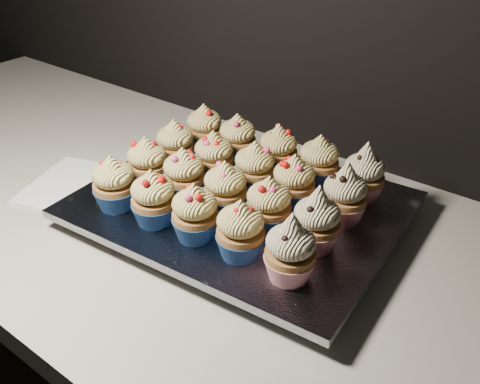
% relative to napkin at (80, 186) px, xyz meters
% --- Properties ---
extents(worktop, '(2.44, 0.64, 0.04)m').
position_rel_napkin_xyz_m(worktop, '(0.52, 0.06, -0.02)').
color(worktop, beige).
rests_on(worktop, cabinet).
extents(napkin, '(0.21, 0.21, 0.00)m').
position_rel_napkin_xyz_m(napkin, '(0.00, 0.00, 0.00)').
color(napkin, white).
rests_on(napkin, worktop).
extents(baking_tray, '(0.45, 0.35, 0.02)m').
position_rel_napkin_xyz_m(baking_tray, '(0.27, 0.09, 0.01)').
color(baking_tray, black).
rests_on(baking_tray, worktop).
extents(foil_lining, '(0.48, 0.39, 0.01)m').
position_rel_napkin_xyz_m(foil_lining, '(0.27, 0.09, 0.03)').
color(foil_lining, silver).
rests_on(foil_lining, baking_tray).
extents(cupcake_0, '(0.06, 0.06, 0.08)m').
position_rel_napkin_xyz_m(cupcake_0, '(0.14, -0.03, 0.07)').
color(cupcake_0, navy).
rests_on(cupcake_0, foil_lining).
extents(cupcake_1, '(0.06, 0.06, 0.08)m').
position_rel_napkin_xyz_m(cupcake_1, '(0.21, -0.03, 0.07)').
color(cupcake_1, navy).
rests_on(cupcake_1, foil_lining).
extents(cupcake_2, '(0.06, 0.06, 0.08)m').
position_rel_napkin_xyz_m(cupcake_2, '(0.28, -0.02, 0.07)').
color(cupcake_2, navy).
rests_on(cupcake_2, foil_lining).
extents(cupcake_3, '(0.06, 0.06, 0.08)m').
position_rel_napkin_xyz_m(cupcake_3, '(0.35, -0.02, 0.07)').
color(cupcake_3, navy).
rests_on(cupcake_3, foil_lining).
extents(cupcake_4, '(0.06, 0.06, 0.10)m').
position_rel_napkin_xyz_m(cupcake_4, '(0.42, -0.01, 0.07)').
color(cupcake_4, red).
rests_on(cupcake_4, foil_lining).
extents(cupcake_5, '(0.06, 0.06, 0.08)m').
position_rel_napkin_xyz_m(cupcake_5, '(0.13, 0.04, 0.07)').
color(cupcake_5, navy).
rests_on(cupcake_5, foil_lining).
extents(cupcake_6, '(0.06, 0.06, 0.08)m').
position_rel_napkin_xyz_m(cupcake_6, '(0.20, 0.04, 0.07)').
color(cupcake_6, navy).
rests_on(cupcake_6, foil_lining).
extents(cupcake_7, '(0.06, 0.06, 0.08)m').
position_rel_napkin_xyz_m(cupcake_7, '(0.27, 0.05, 0.07)').
color(cupcake_7, navy).
rests_on(cupcake_7, foil_lining).
extents(cupcake_8, '(0.06, 0.06, 0.08)m').
position_rel_napkin_xyz_m(cupcake_8, '(0.35, 0.05, 0.07)').
color(cupcake_8, navy).
rests_on(cupcake_8, foil_lining).
extents(cupcake_9, '(0.06, 0.06, 0.10)m').
position_rel_napkin_xyz_m(cupcake_9, '(0.42, 0.06, 0.07)').
color(cupcake_9, red).
rests_on(cupcake_9, foil_lining).
extents(cupcake_10, '(0.06, 0.06, 0.08)m').
position_rel_napkin_xyz_m(cupcake_10, '(0.12, 0.11, 0.07)').
color(cupcake_10, navy).
rests_on(cupcake_10, foil_lining).
extents(cupcake_11, '(0.06, 0.06, 0.08)m').
position_rel_napkin_xyz_m(cupcake_11, '(0.20, 0.12, 0.07)').
color(cupcake_11, navy).
rests_on(cupcake_11, foil_lining).
extents(cupcake_12, '(0.06, 0.06, 0.08)m').
position_rel_napkin_xyz_m(cupcake_12, '(0.27, 0.13, 0.07)').
color(cupcake_12, navy).
rests_on(cupcake_12, foil_lining).
extents(cupcake_13, '(0.06, 0.06, 0.08)m').
position_rel_napkin_xyz_m(cupcake_13, '(0.34, 0.13, 0.07)').
color(cupcake_13, navy).
rests_on(cupcake_13, foil_lining).
extents(cupcake_14, '(0.06, 0.06, 0.10)m').
position_rel_napkin_xyz_m(cupcake_14, '(0.42, 0.14, 0.07)').
color(cupcake_14, red).
rests_on(cupcake_14, foil_lining).
extents(cupcake_15, '(0.06, 0.06, 0.08)m').
position_rel_napkin_xyz_m(cupcake_15, '(0.12, 0.19, 0.07)').
color(cupcake_15, navy).
rests_on(cupcake_15, foil_lining).
extents(cupcake_16, '(0.06, 0.06, 0.08)m').
position_rel_napkin_xyz_m(cupcake_16, '(0.19, 0.19, 0.07)').
color(cupcake_16, navy).
rests_on(cupcake_16, foil_lining).
extents(cupcake_17, '(0.06, 0.06, 0.08)m').
position_rel_napkin_xyz_m(cupcake_17, '(0.27, 0.20, 0.07)').
color(cupcake_17, navy).
rests_on(cupcake_17, foil_lining).
extents(cupcake_18, '(0.06, 0.06, 0.08)m').
position_rel_napkin_xyz_m(cupcake_18, '(0.34, 0.20, 0.07)').
color(cupcake_18, navy).
rests_on(cupcake_18, foil_lining).
extents(cupcake_19, '(0.06, 0.06, 0.10)m').
position_rel_napkin_xyz_m(cupcake_19, '(0.41, 0.20, 0.07)').
color(cupcake_19, red).
rests_on(cupcake_19, foil_lining).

